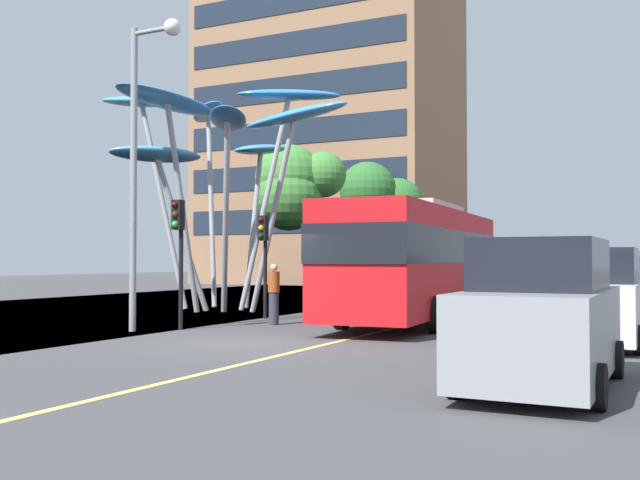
{
  "coord_description": "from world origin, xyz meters",
  "views": [
    {
      "loc": [
        9.03,
        -14.06,
        1.9
      ],
      "look_at": [
        -1.12,
        6.27,
        2.5
      ],
      "focal_mm": 40.93,
      "sensor_mm": 36.0,
      "label": 1
    }
  ],
  "objects_px": {
    "leaf_sculpture": "(222,133)",
    "car_side_street": "(639,284)",
    "traffic_light_kerb_far": "(264,244)",
    "red_bus": "(419,257)",
    "traffic_light_island_mid": "(326,242)",
    "pedestrian": "(274,294)",
    "car_parked_mid": "(596,301)",
    "car_parked_far": "(607,287)",
    "car_parked_near": "(542,318)",
    "street_lamp": "(143,137)",
    "traffic_light_kerb_near": "(179,236)"
  },
  "relations": [
    {
      "from": "leaf_sculpture",
      "to": "car_side_street",
      "type": "xyz_separation_m",
      "value": [
        13.85,
        8.49,
        -5.7
      ]
    },
    {
      "from": "traffic_light_kerb_far",
      "to": "red_bus",
      "type": "bearing_deg",
      "value": 13.1
    },
    {
      "from": "traffic_light_island_mid",
      "to": "pedestrian",
      "type": "bearing_deg",
      "value": -75.65
    },
    {
      "from": "car_parked_mid",
      "to": "pedestrian",
      "type": "distance_m",
      "value": 9.01
    },
    {
      "from": "car_parked_far",
      "to": "car_side_street",
      "type": "bearing_deg",
      "value": 85.72
    },
    {
      "from": "red_bus",
      "to": "leaf_sculpture",
      "type": "bearing_deg",
      "value": 169.8
    },
    {
      "from": "car_parked_near",
      "to": "car_side_street",
      "type": "bearing_deg",
      "value": 89.07
    },
    {
      "from": "traffic_light_island_mid",
      "to": "car_parked_mid",
      "type": "relative_size",
      "value": 0.87
    },
    {
      "from": "red_bus",
      "to": "car_side_street",
      "type": "xyz_separation_m",
      "value": [
        5.66,
        9.96,
        -1.03
      ]
    },
    {
      "from": "traffic_light_island_mid",
      "to": "car_parked_near",
      "type": "xyz_separation_m",
      "value": [
        10.59,
        -14.36,
        -1.53
      ]
    },
    {
      "from": "traffic_light_island_mid",
      "to": "car_parked_near",
      "type": "relative_size",
      "value": 0.78
    },
    {
      "from": "car_parked_mid",
      "to": "street_lamp",
      "type": "relative_size",
      "value": 0.5
    },
    {
      "from": "leaf_sculpture",
      "to": "traffic_light_island_mid",
      "type": "relative_size",
      "value": 3.25
    },
    {
      "from": "car_side_street",
      "to": "traffic_light_kerb_near",
      "type": "bearing_deg",
      "value": -124.64
    },
    {
      "from": "red_bus",
      "to": "street_lamp",
      "type": "relative_size",
      "value": 1.44
    },
    {
      "from": "leaf_sculpture",
      "to": "car_side_street",
      "type": "distance_m",
      "value": 17.21
    },
    {
      "from": "leaf_sculpture",
      "to": "street_lamp",
      "type": "bearing_deg",
      "value": -70.36
    },
    {
      "from": "car_parked_near",
      "to": "car_parked_far",
      "type": "height_order",
      "value": "car_parked_far"
    },
    {
      "from": "street_lamp",
      "to": "pedestrian",
      "type": "bearing_deg",
      "value": 58.44
    },
    {
      "from": "car_side_street",
      "to": "pedestrian",
      "type": "relative_size",
      "value": 2.51
    },
    {
      "from": "car_side_street",
      "to": "car_parked_near",
      "type": "bearing_deg",
      "value": -90.93
    },
    {
      "from": "traffic_light_island_mid",
      "to": "pedestrian",
      "type": "height_order",
      "value": "traffic_light_island_mid"
    },
    {
      "from": "car_parked_far",
      "to": "street_lamp",
      "type": "relative_size",
      "value": 0.56
    },
    {
      "from": "car_side_street",
      "to": "red_bus",
      "type": "bearing_deg",
      "value": -119.59
    },
    {
      "from": "car_side_street",
      "to": "pedestrian",
      "type": "distance_m",
      "value": 15.72
    },
    {
      "from": "red_bus",
      "to": "car_parked_far",
      "type": "relative_size",
      "value": 2.59
    },
    {
      "from": "street_lamp",
      "to": "traffic_light_island_mid",
      "type": "bearing_deg",
      "value": 88.93
    },
    {
      "from": "traffic_light_kerb_near",
      "to": "car_parked_far",
      "type": "distance_m",
      "value": 12.94
    },
    {
      "from": "car_parked_mid",
      "to": "pedestrian",
      "type": "bearing_deg",
      "value": 171.89
    },
    {
      "from": "car_parked_far",
      "to": "street_lamp",
      "type": "xyz_separation_m",
      "value": [
        -10.57,
        -8.87,
        4.06
      ]
    },
    {
      "from": "car_parked_far",
      "to": "traffic_light_kerb_near",
      "type": "bearing_deg",
      "value": -141.32
    },
    {
      "from": "traffic_light_kerb_near",
      "to": "car_parked_near",
      "type": "height_order",
      "value": "traffic_light_kerb_near"
    },
    {
      "from": "car_parked_far",
      "to": "leaf_sculpture",
      "type": "bearing_deg",
      "value": -174.84
    },
    {
      "from": "leaf_sculpture",
      "to": "street_lamp",
      "type": "relative_size",
      "value": 1.41
    },
    {
      "from": "car_parked_near",
      "to": "car_side_street",
      "type": "relative_size",
      "value": 1.02
    },
    {
      "from": "car_parked_far",
      "to": "car_side_street",
      "type": "xyz_separation_m",
      "value": [
        0.55,
        7.28,
        -0.13
      ]
    },
    {
      "from": "traffic_light_kerb_near",
      "to": "traffic_light_kerb_far",
      "type": "distance_m",
      "value": 4.24
    },
    {
      "from": "leaf_sculpture",
      "to": "car_parked_far",
      "type": "bearing_deg",
      "value": 5.16
    },
    {
      "from": "traffic_light_kerb_far",
      "to": "car_parked_near",
      "type": "distance_m",
      "value": 13.57
    },
    {
      "from": "traffic_light_island_mid",
      "to": "car_parked_far",
      "type": "height_order",
      "value": "traffic_light_island_mid"
    },
    {
      "from": "traffic_light_kerb_far",
      "to": "traffic_light_island_mid",
      "type": "relative_size",
      "value": 0.94
    },
    {
      "from": "leaf_sculpture",
      "to": "traffic_light_island_mid",
      "type": "bearing_deg",
      "value": 44.18
    },
    {
      "from": "traffic_light_kerb_near",
      "to": "street_lamp",
      "type": "distance_m",
      "value": 2.77
    },
    {
      "from": "traffic_light_island_mid",
      "to": "street_lamp",
      "type": "bearing_deg",
      "value": -91.07
    },
    {
      "from": "street_lamp",
      "to": "car_parked_mid",
      "type": "bearing_deg",
      "value": 10.6
    },
    {
      "from": "car_parked_far",
      "to": "pedestrian",
      "type": "height_order",
      "value": "car_parked_far"
    },
    {
      "from": "traffic_light_island_mid",
      "to": "street_lamp",
      "type": "relative_size",
      "value": 0.43
    },
    {
      "from": "leaf_sculpture",
      "to": "traffic_light_kerb_near",
      "type": "distance_m",
      "value": 8.62
    },
    {
      "from": "leaf_sculpture",
      "to": "car_parked_near",
      "type": "bearing_deg",
      "value": -40.38
    },
    {
      "from": "leaf_sculpture",
      "to": "traffic_light_kerb_near",
      "type": "height_order",
      "value": "leaf_sculpture"
    }
  ]
}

